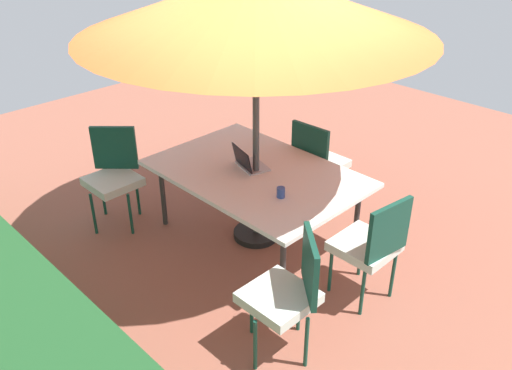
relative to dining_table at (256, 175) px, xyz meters
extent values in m
cube|color=#935442|center=(0.00, 0.00, -0.69)|extent=(10.00, 10.00, 0.02)
cube|color=white|center=(0.00, 0.00, 0.02)|extent=(1.92, 1.30, 0.04)
cylinder|color=#333333|center=(-0.81, -0.50, -0.34)|extent=(0.05, 0.05, 0.68)
cylinder|color=#333333|center=(0.81, -0.50, -0.34)|extent=(0.05, 0.05, 0.68)
cylinder|color=#333333|center=(-0.81, 0.50, -0.34)|extent=(0.05, 0.05, 0.68)
cylinder|color=#333333|center=(0.81, 0.50, -0.34)|extent=(0.05, 0.05, 0.68)
cylinder|color=#4C4C4C|center=(0.00, 0.00, 0.53)|extent=(0.06, 0.06, 2.41)
cone|color=orange|center=(0.00, 0.00, 1.54)|extent=(2.91, 2.91, 0.49)
cylinder|color=black|center=(0.00, 0.00, -0.65)|extent=(0.44, 0.44, 0.06)
cube|color=silver|center=(1.15, 0.84, -0.19)|extent=(0.46, 0.46, 0.08)
cube|color=#144738|center=(1.30, 0.69, 0.08)|extent=(0.34, 0.34, 0.45)
cylinder|color=#144738|center=(1.15, 1.09, -0.45)|extent=(0.03, 0.03, 0.45)
cylinder|color=#144738|center=(0.90, 0.84, -0.45)|extent=(0.03, 0.03, 0.45)
cylinder|color=#144738|center=(1.41, 0.84, -0.45)|extent=(0.03, 0.03, 0.45)
cylinder|color=#144738|center=(1.15, 0.58, -0.45)|extent=(0.03, 0.03, 0.45)
cube|color=silver|center=(-1.22, -0.03, -0.19)|extent=(0.46, 0.46, 0.08)
cube|color=#144738|center=(-1.43, 0.00, 0.08)|extent=(0.10, 0.44, 0.45)
cylinder|color=#144738|center=(-1.06, -0.23, -0.45)|extent=(0.03, 0.03, 0.45)
cylinder|color=#144738|center=(-1.02, 0.13, -0.45)|extent=(0.03, 0.03, 0.45)
cylinder|color=#144738|center=(-1.42, -0.18, -0.45)|extent=(0.03, 0.03, 0.45)
cylinder|color=#144738|center=(-1.37, 0.18, -0.45)|extent=(0.03, 0.03, 0.45)
cube|color=silver|center=(-1.15, 0.92, -0.19)|extent=(0.46, 0.46, 0.08)
cube|color=#144738|center=(-1.29, 0.76, 0.08)|extent=(0.36, 0.31, 0.45)
cylinder|color=#144738|center=(-0.90, 0.94, -0.45)|extent=(0.03, 0.03, 0.45)
cylinder|color=#144738|center=(-1.18, 1.17, -0.45)|extent=(0.03, 0.03, 0.45)
cylinder|color=#144738|center=(-1.13, 0.66, -0.45)|extent=(0.03, 0.03, 0.45)
cylinder|color=#144738|center=(-1.41, 0.90, -0.45)|extent=(0.03, 0.03, 0.45)
cube|color=silver|center=(-0.04, -0.92, -0.19)|extent=(0.46, 0.46, 0.08)
cube|color=#144738|center=(-0.05, -0.71, 0.08)|extent=(0.44, 0.06, 0.45)
cylinder|color=#144738|center=(-0.21, -1.10, -0.45)|extent=(0.03, 0.03, 0.45)
cylinder|color=#144738|center=(0.15, -1.09, -0.45)|extent=(0.03, 0.03, 0.45)
cylinder|color=#144738|center=(-0.23, -0.75, -0.45)|extent=(0.03, 0.03, 0.45)
cylinder|color=#144738|center=(0.13, -0.73, -0.45)|extent=(0.03, 0.03, 0.45)
cube|color=#B7B7BC|center=(0.09, -0.04, 0.05)|extent=(0.37, 0.30, 0.02)
cube|color=black|center=(0.12, 0.06, 0.16)|extent=(0.32, 0.14, 0.20)
cylinder|color=#334C99|center=(-0.48, 0.18, 0.09)|extent=(0.07, 0.07, 0.09)
camera|label=1|loc=(-3.10, 3.07, 2.35)|focal=37.59mm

